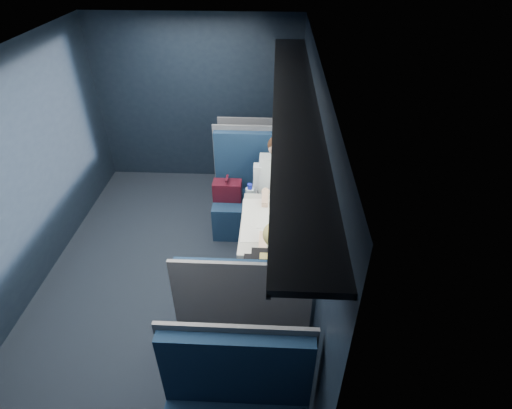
{
  "coord_description": "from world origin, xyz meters",
  "views": [
    {
      "loc": [
        1.05,
        -3.14,
        3.2
      ],
      "look_at": [
        0.9,
        0.0,
        0.95
      ],
      "focal_mm": 28.0,
      "sensor_mm": 36.0,
      "label": 1
    }
  ],
  "objects_px": {
    "table": "(269,228)",
    "seat_bay_far": "(245,313)",
    "woman": "(275,274)",
    "laptop": "(296,222)",
    "cup": "(297,194)",
    "seat_row_front": "(259,162)",
    "bottle_small": "(299,196)",
    "seat_bay_near": "(254,198)",
    "man": "(276,186)"
  },
  "relations": [
    {
      "from": "seat_bay_near",
      "to": "laptop",
      "type": "distance_m",
      "value": 1.11
    },
    {
      "from": "laptop",
      "to": "bottle_small",
      "type": "xyz_separation_m",
      "value": [
        0.03,
        0.39,
        0.04
      ]
    },
    {
      "from": "table",
      "to": "seat_bay_near",
      "type": "relative_size",
      "value": 0.79
    },
    {
      "from": "table",
      "to": "cup",
      "type": "xyz_separation_m",
      "value": [
        0.29,
        0.44,
        0.12
      ]
    },
    {
      "from": "man",
      "to": "cup",
      "type": "relative_size",
      "value": 14.52
    },
    {
      "from": "bottle_small",
      "to": "cup",
      "type": "relative_size",
      "value": 2.57
    },
    {
      "from": "seat_bay_near",
      "to": "woman",
      "type": "distance_m",
      "value": 1.63
    },
    {
      "from": "seat_bay_near",
      "to": "cup",
      "type": "xyz_separation_m",
      "value": [
        0.49,
        -0.43,
        0.36
      ]
    },
    {
      "from": "table",
      "to": "seat_bay_far",
      "type": "bearing_deg",
      "value": -101.78
    },
    {
      "from": "table",
      "to": "cup",
      "type": "distance_m",
      "value": 0.54
    },
    {
      "from": "seat_bay_far",
      "to": "man",
      "type": "relative_size",
      "value": 0.95
    },
    {
      "from": "seat_bay_near",
      "to": "seat_row_front",
      "type": "relative_size",
      "value": 1.09
    },
    {
      "from": "table",
      "to": "woman",
      "type": "height_order",
      "value": "woman"
    },
    {
      "from": "woman",
      "to": "laptop",
      "type": "distance_m",
      "value": 0.68
    },
    {
      "from": "laptop",
      "to": "bottle_small",
      "type": "bearing_deg",
      "value": 85.03
    },
    {
      "from": "bottle_small",
      "to": "laptop",
      "type": "bearing_deg",
      "value": -94.97
    },
    {
      "from": "woman",
      "to": "bottle_small",
      "type": "bearing_deg",
      "value": 77.5
    },
    {
      "from": "seat_bay_near",
      "to": "seat_row_front",
      "type": "height_order",
      "value": "seat_bay_near"
    },
    {
      "from": "seat_bay_far",
      "to": "man",
      "type": "xyz_separation_m",
      "value": [
        0.25,
        1.57,
        0.3
      ]
    },
    {
      "from": "man",
      "to": "cup",
      "type": "xyz_separation_m",
      "value": [
        0.22,
        -0.26,
        0.07
      ]
    },
    {
      "from": "table",
      "to": "laptop",
      "type": "bearing_deg",
      "value": -13.83
    },
    {
      "from": "woman",
      "to": "man",
      "type": "bearing_deg",
      "value": 90.0
    },
    {
      "from": "woman",
      "to": "seat_bay_far",
      "type": "bearing_deg",
      "value": -146.18
    },
    {
      "from": "seat_row_front",
      "to": "man",
      "type": "height_order",
      "value": "man"
    },
    {
      "from": "woman",
      "to": "laptop",
      "type": "height_order",
      "value": "woman"
    },
    {
      "from": "laptop",
      "to": "cup",
      "type": "bearing_deg",
      "value": 86.69
    },
    {
      "from": "man",
      "to": "laptop",
      "type": "relative_size",
      "value": 4.06
    },
    {
      "from": "seat_row_front",
      "to": "bottle_small",
      "type": "bearing_deg",
      "value": -71.88
    },
    {
      "from": "seat_bay_near",
      "to": "bottle_small",
      "type": "xyz_separation_m",
      "value": [
        0.49,
        -0.54,
        0.42
      ]
    },
    {
      "from": "seat_bay_near",
      "to": "cup",
      "type": "bearing_deg",
      "value": -41.31
    },
    {
      "from": "man",
      "to": "cup",
      "type": "bearing_deg",
      "value": -49.01
    },
    {
      "from": "seat_bay_near",
      "to": "man",
      "type": "relative_size",
      "value": 0.95
    },
    {
      "from": "man",
      "to": "woman",
      "type": "relative_size",
      "value": 1.0
    },
    {
      "from": "table",
      "to": "bottle_small",
      "type": "height_order",
      "value": "bottle_small"
    },
    {
      "from": "woman",
      "to": "laptop",
      "type": "bearing_deg",
      "value": 73.07
    },
    {
      "from": "laptop",
      "to": "bottle_small",
      "type": "height_order",
      "value": "bottle_small"
    },
    {
      "from": "table",
      "to": "seat_bay_far",
      "type": "height_order",
      "value": "seat_bay_far"
    },
    {
      "from": "laptop",
      "to": "cup",
      "type": "distance_m",
      "value": 0.51
    },
    {
      "from": "seat_bay_far",
      "to": "cup",
      "type": "relative_size",
      "value": 13.84
    },
    {
      "from": "man",
      "to": "bottle_small",
      "type": "height_order",
      "value": "man"
    },
    {
      "from": "seat_bay_near",
      "to": "man",
      "type": "xyz_separation_m",
      "value": [
        0.26,
        -0.17,
        0.3
      ]
    },
    {
      "from": "seat_row_front",
      "to": "woman",
      "type": "relative_size",
      "value": 0.88
    },
    {
      "from": "seat_bay_near",
      "to": "woman",
      "type": "relative_size",
      "value": 0.95
    },
    {
      "from": "table",
      "to": "seat_bay_far",
      "type": "distance_m",
      "value": 0.93
    },
    {
      "from": "seat_row_front",
      "to": "woman",
      "type": "distance_m",
      "value": 2.54
    },
    {
      "from": "seat_row_front",
      "to": "cup",
      "type": "distance_m",
      "value": 1.49
    },
    {
      "from": "table",
      "to": "man",
      "type": "height_order",
      "value": "man"
    },
    {
      "from": "table",
      "to": "seat_bay_far",
      "type": "relative_size",
      "value": 0.79
    },
    {
      "from": "seat_row_front",
      "to": "laptop",
      "type": "distance_m",
      "value": 1.95
    },
    {
      "from": "seat_row_front",
      "to": "laptop",
      "type": "xyz_separation_m",
      "value": [
        0.45,
        -1.86,
        0.39
      ]
    }
  ]
}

